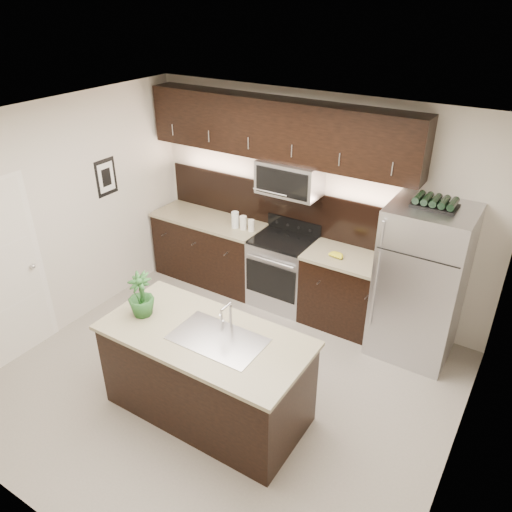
# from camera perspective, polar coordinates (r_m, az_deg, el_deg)

# --- Properties ---
(ground) EXTENTS (4.50, 4.50, 0.00)m
(ground) POSITION_cam_1_polar(r_m,az_deg,el_deg) (5.48, -3.68, -14.34)
(ground) COLOR gray
(ground) RESTS_ON ground
(room_walls) EXTENTS (4.52, 4.02, 2.71)m
(room_walls) POSITION_cam_1_polar(r_m,az_deg,el_deg) (4.54, -5.76, 1.81)
(room_walls) COLOR beige
(room_walls) RESTS_ON ground
(counter_run) EXTENTS (3.51, 0.65, 0.94)m
(counter_run) POSITION_cam_1_polar(r_m,az_deg,el_deg) (6.55, 1.50, -1.24)
(counter_run) COLOR black
(counter_run) RESTS_ON ground
(upper_fixtures) EXTENTS (3.49, 0.40, 1.66)m
(upper_fixtures) POSITION_cam_1_polar(r_m,az_deg,el_deg) (6.00, 2.66, 13.24)
(upper_fixtures) COLOR black
(upper_fixtures) RESTS_ON counter_run
(island) EXTENTS (1.96, 0.96, 0.94)m
(island) POSITION_cam_1_polar(r_m,az_deg,el_deg) (4.91, -5.64, -13.18)
(island) COLOR black
(island) RESTS_ON ground
(sink_faucet) EXTENTS (0.84, 0.50, 0.28)m
(sink_faucet) POSITION_cam_1_polar(r_m,az_deg,el_deg) (4.53, -4.33, -9.25)
(sink_faucet) COLOR silver
(sink_faucet) RESTS_ON island
(refrigerator) EXTENTS (0.86, 0.78, 1.78)m
(refrigerator) POSITION_cam_1_polar(r_m,az_deg,el_deg) (5.69, 18.27, -2.94)
(refrigerator) COLOR #B2B2B7
(refrigerator) RESTS_ON ground
(wine_rack) EXTENTS (0.44, 0.27, 0.10)m
(wine_rack) POSITION_cam_1_polar(r_m,az_deg,el_deg) (5.28, 19.82, 5.78)
(wine_rack) COLOR black
(wine_rack) RESTS_ON refrigerator
(plant) EXTENTS (0.25, 0.25, 0.44)m
(plant) POSITION_cam_1_polar(r_m,az_deg,el_deg) (4.83, -13.05, -4.33)
(plant) COLOR #204F1F
(plant) RESTS_ON island
(canisters) EXTENTS (0.32, 0.11, 0.22)m
(canisters) POSITION_cam_1_polar(r_m,az_deg,el_deg) (6.45, -1.70, 3.91)
(canisters) COLOR silver
(canisters) RESTS_ON counter_run
(french_press) EXTENTS (0.12, 0.12, 0.34)m
(french_press) POSITION_cam_1_polar(r_m,az_deg,el_deg) (5.67, 15.56, -0.55)
(french_press) COLOR silver
(french_press) RESTS_ON counter_run
(bananas) EXTENTS (0.19, 0.16, 0.06)m
(bananas) POSITION_cam_1_polar(r_m,az_deg,el_deg) (5.89, 8.79, 0.29)
(bananas) COLOR yellow
(bananas) RESTS_ON counter_run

